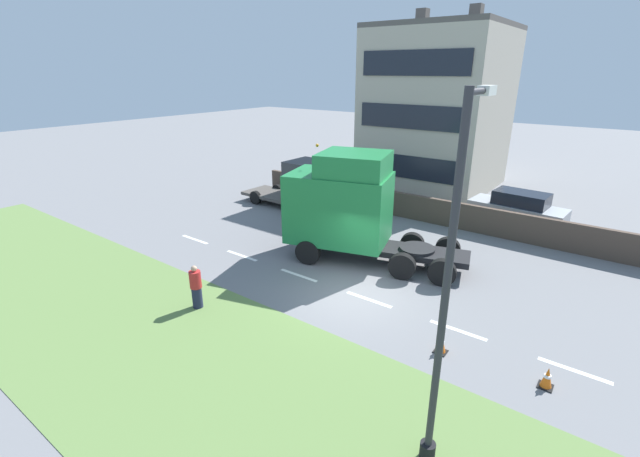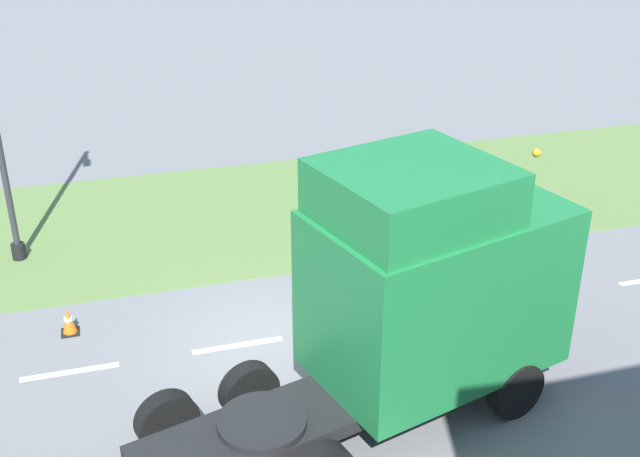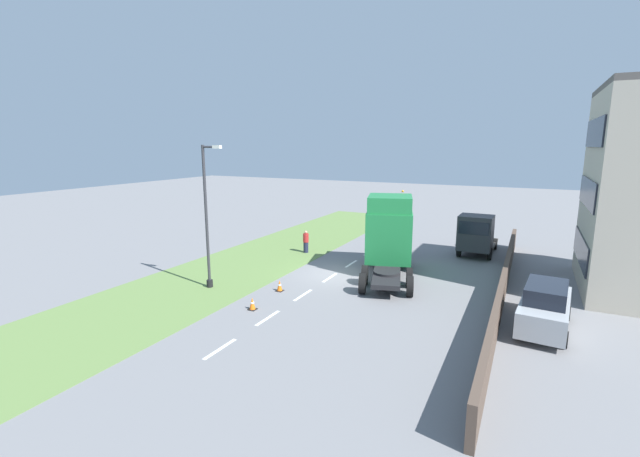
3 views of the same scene
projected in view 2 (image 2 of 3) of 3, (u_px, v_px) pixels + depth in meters
name	position (u px, v px, depth m)	size (l,w,h in m)	color
ground_plane	(272.00, 340.00, 16.00)	(120.00, 120.00, 0.00)	slate
grass_verge	(222.00, 216.00, 21.18)	(7.00, 44.00, 0.01)	#607F42
lane_markings	(238.00, 345.00, 15.83)	(0.16, 21.00, 0.00)	white
lorry_cab	(422.00, 289.00, 13.27)	(4.44, 7.74, 4.70)	black
pedestrian	(383.00, 206.00, 19.98)	(0.39, 0.39, 1.56)	#1E233D
traffic_cone_lead	(69.00, 321.00, 16.11)	(0.36, 0.36, 0.58)	black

